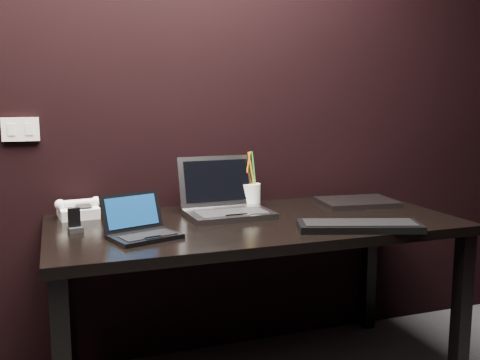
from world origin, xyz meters
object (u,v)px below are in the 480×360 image
object	(u,v)px
ext_keyboard	(359,226)
mobile_phone	(75,223)
desk_phone	(78,210)
pen_cup	(251,194)
desk	(255,238)
netbook	(141,229)
silver_laptop	(226,204)
closed_laptop	(357,202)

from	to	relation	value
ext_keyboard	mobile_phone	bearing A→B (deg)	162.54
ext_keyboard	desk_phone	size ratio (longest dim) A/B	2.54
pen_cup	mobile_phone	bearing A→B (deg)	-164.79
ext_keyboard	desk_phone	world-z (taller)	desk_phone
desk	ext_keyboard	bearing A→B (deg)	-41.55
netbook	desk_phone	world-z (taller)	netbook
silver_laptop	desk_phone	size ratio (longest dim) A/B	1.86
mobile_phone	desk_phone	bearing A→B (deg)	84.24
desk	pen_cup	world-z (taller)	pen_cup
desk_phone	netbook	bearing A→B (deg)	-63.91
desk	closed_laptop	size ratio (longest dim) A/B	4.44
mobile_phone	pen_cup	world-z (taller)	pen_cup
silver_laptop	closed_laptop	distance (m)	0.67
silver_laptop	pen_cup	world-z (taller)	pen_cup
desk	silver_laptop	size ratio (longest dim) A/B	4.58
desk_phone	desk	bearing A→B (deg)	-22.52
desk_phone	pen_cup	distance (m)	0.78
closed_laptop	mobile_phone	distance (m)	1.32
silver_laptop	ext_keyboard	xyz separation A→B (m)	(0.41, -0.43, -0.03)
desk	netbook	distance (m)	0.53
desk	mobile_phone	xyz separation A→B (m)	(-0.73, 0.04, 0.11)
silver_laptop	desk_phone	xyz separation A→B (m)	(-0.62, 0.15, -0.01)
silver_laptop	closed_laptop	xyz separation A→B (m)	(0.67, 0.01, -0.03)
silver_laptop	mobile_phone	size ratio (longest dim) A/B	4.02
netbook	ext_keyboard	distance (m)	0.84
desk	pen_cup	bearing A→B (deg)	73.38
ext_keyboard	closed_laptop	world-z (taller)	ext_keyboard
ext_keyboard	pen_cup	bearing A→B (deg)	114.27
closed_laptop	pen_cup	bearing A→B (deg)	167.70
silver_laptop	desk_phone	world-z (taller)	silver_laptop
desk	desk_phone	xyz separation A→B (m)	(-0.70, 0.29, 0.11)
pen_cup	desk_phone	bearing A→B (deg)	177.81
desk_phone	mobile_phone	xyz separation A→B (m)	(-0.03, -0.25, -0.00)
pen_cup	silver_laptop	bearing A→B (deg)	-143.57
desk_phone	mobile_phone	bearing A→B (deg)	-95.76
netbook	closed_laptop	world-z (taller)	netbook
closed_laptop	desk	bearing A→B (deg)	-165.52
silver_laptop	mobile_phone	xyz separation A→B (m)	(-0.64, -0.10, -0.01)
ext_keyboard	pen_cup	size ratio (longest dim) A/B	1.91
desk_phone	closed_laptop	bearing A→B (deg)	-6.22
netbook	silver_laptop	bearing A→B (deg)	32.75
ext_keyboard	silver_laptop	bearing A→B (deg)	133.75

